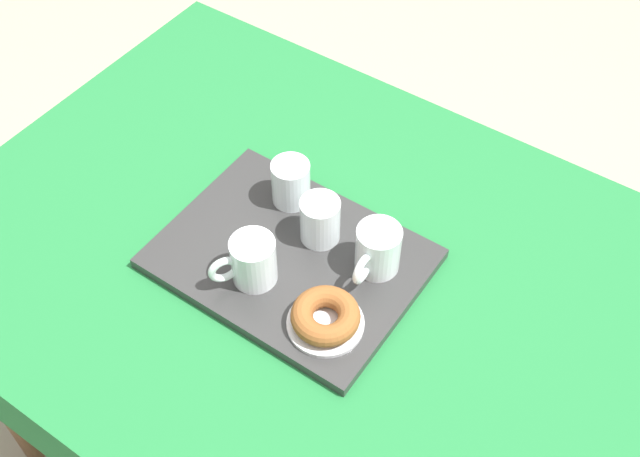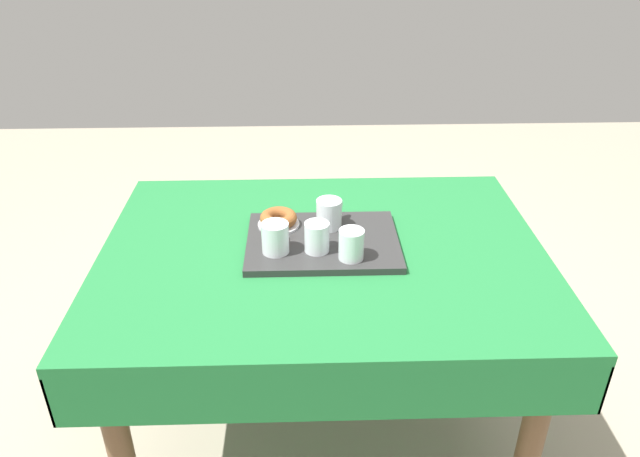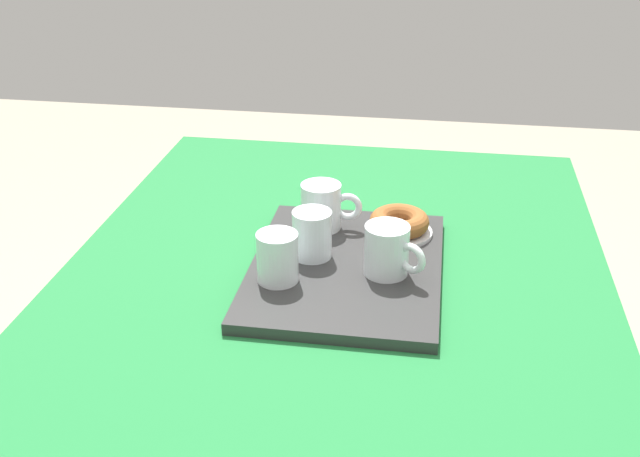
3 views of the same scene
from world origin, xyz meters
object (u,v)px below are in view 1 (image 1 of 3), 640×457
at_px(tea_mug_left, 252,262).
at_px(water_glass_near, 320,222).
at_px(dining_table, 299,292).
at_px(donut_plate_left, 325,323).
at_px(water_glass_far, 291,184).
at_px(tea_mug_right, 377,251).
at_px(sugar_donut_left, 325,316).
at_px(serving_tray, 289,257).

height_order(tea_mug_left, water_glass_near, tea_mug_left).
xyz_separation_m(dining_table, tea_mug_left, (0.02, 0.09, 0.17)).
bearing_deg(donut_plate_left, water_glass_far, -42.88).
height_order(dining_table, tea_mug_right, tea_mug_right).
xyz_separation_m(dining_table, donut_plate_left, (-0.12, 0.10, 0.13)).
xyz_separation_m(tea_mug_left, sugar_donut_left, (-0.14, 0.01, -0.02)).
relative_size(dining_table, water_glass_near, 14.84).
xyz_separation_m(serving_tray, tea_mug_left, (0.02, 0.07, 0.05)).
distance_m(tea_mug_left, sugar_donut_left, 0.14).
xyz_separation_m(dining_table, water_glass_far, (0.07, -0.08, 0.17)).
xyz_separation_m(tea_mug_left, water_glass_near, (-0.04, -0.13, -0.00)).
bearing_deg(sugar_donut_left, donut_plate_left, -90.00).
distance_m(tea_mug_right, donut_plate_left, 0.14).
bearing_deg(serving_tray, tea_mug_right, -155.29).
bearing_deg(serving_tray, donut_plate_left, 148.12).
xyz_separation_m(water_glass_near, water_glass_far, (0.09, -0.04, 0.00)).
bearing_deg(water_glass_far, dining_table, 131.13).
distance_m(tea_mug_right, sugar_donut_left, 0.14).
distance_m(tea_mug_left, water_glass_near, 0.13).
distance_m(dining_table, tea_mug_left, 0.19).
relative_size(dining_table, tea_mug_left, 11.90).
bearing_deg(serving_tray, sugar_donut_left, 148.12).
xyz_separation_m(tea_mug_left, donut_plate_left, (-0.14, 0.01, -0.04)).
bearing_deg(water_glass_near, tea_mug_right, 179.94).
relative_size(tea_mug_right, donut_plate_left, 0.93).
bearing_deg(water_glass_far, donut_plate_left, 137.12).
bearing_deg(tea_mug_right, water_glass_far, -11.62).
height_order(water_glass_near, donut_plate_left, water_glass_near).
xyz_separation_m(serving_tray, tea_mug_right, (-0.13, -0.06, 0.05)).
bearing_deg(dining_table, tea_mug_left, 76.49).
relative_size(tea_mug_left, tea_mug_right, 0.92).
relative_size(serving_tray, tea_mug_right, 3.78).
relative_size(dining_table, serving_tray, 2.91).
height_order(tea_mug_right, water_glass_far, tea_mug_right).
xyz_separation_m(dining_table, serving_tray, (0.00, 0.02, 0.12)).
height_order(tea_mug_left, donut_plate_left, tea_mug_left).
xyz_separation_m(dining_table, water_glass_near, (-0.02, -0.04, 0.17)).
relative_size(water_glass_near, water_glass_far, 1.00).
distance_m(serving_tray, tea_mug_left, 0.09).
relative_size(water_glass_near, sugar_donut_left, 0.77).
height_order(serving_tray, tea_mug_right, tea_mug_right).
relative_size(tea_mug_left, water_glass_far, 1.25).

